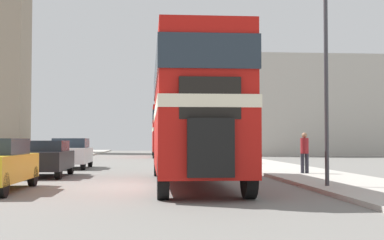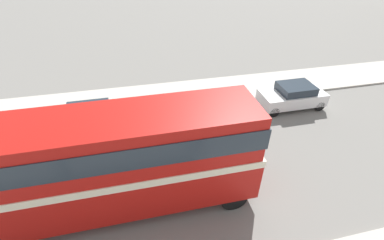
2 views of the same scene
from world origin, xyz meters
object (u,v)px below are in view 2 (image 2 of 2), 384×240
Objects in this scene: car_parked_mid at (195,107)px; car_parked_far at (292,96)px; car_parked_near at (87,117)px; double_decker_bus at (113,159)px.

car_parked_far reaches higher than car_parked_mid.
car_parked_near is 6.17m from car_parked_mid.
car_parked_far reaches higher than car_parked_near.
double_decker_bus is 2.46× the size of car_parked_near.
car_parked_mid is (-5.49, 4.26, -1.83)m from double_decker_bus.
car_parked_near is at bearing -92.40° from car_parked_mid.
double_decker_bus reaches higher than car_parked_far.
car_parked_mid is (0.26, 6.16, -0.02)m from car_parked_near.
car_parked_near is (-5.75, -1.90, -1.80)m from double_decker_bus.
car_parked_mid is 6.31m from car_parked_far.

